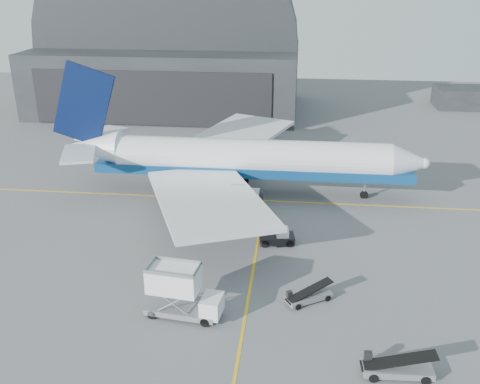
# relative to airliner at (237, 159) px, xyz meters

# --- Properties ---
(ground) EXTENTS (200.00, 200.00, 0.00)m
(ground) POSITION_rel_airliner_xyz_m (3.61, -22.13, -4.47)
(ground) COLOR #565659
(ground) RESTS_ON ground
(taxi_lines) EXTENTS (80.00, 42.12, 0.02)m
(taxi_lines) POSITION_rel_airliner_xyz_m (3.61, -9.46, -4.46)
(taxi_lines) COLOR gold
(taxi_lines) RESTS_ON ground
(hangar) EXTENTS (50.00, 28.30, 28.00)m
(hangar) POSITION_rel_airliner_xyz_m (-18.39, 42.81, 5.08)
(hangar) COLOR black
(hangar) RESTS_ON ground
(distant_bldg_a) EXTENTS (14.00, 8.00, 4.00)m
(distant_bldg_a) POSITION_rel_airliner_xyz_m (41.61, 49.87, -4.47)
(distant_bldg_a) COLOR black
(distant_bldg_a) RESTS_ON ground
(airliner) EXTENTS (45.49, 44.11, 15.96)m
(airliner) POSITION_rel_airliner_xyz_m (0.00, 0.00, 0.00)
(airliner) COLOR white
(airliner) RESTS_ON ground
(catering_truck) EXTENTS (6.31, 2.98, 4.18)m
(catering_truck) POSITION_rel_airliner_xyz_m (-1.46, -25.84, -2.35)
(catering_truck) COLOR slate
(catering_truck) RESTS_ON ground
(pushback_tug) EXTENTS (3.74, 2.50, 1.62)m
(pushback_tug) POSITION_rel_airliner_xyz_m (5.62, -12.71, -3.86)
(pushback_tug) COLOR black
(pushback_tug) RESTS_ON ground
(belt_loader_a) EXTENTS (4.06, 3.21, 1.60)m
(belt_loader_a) POSITION_rel_airliner_xyz_m (8.61, -22.82, -3.97)
(belt_loader_a) COLOR slate
(belt_loader_a) RESTS_ON ground
(belt_loader_b) EXTENTS (5.05, 1.95, 1.91)m
(belt_loader_b) POSITION_rel_airliner_xyz_m (14.50, -31.00, -3.88)
(belt_loader_b) COLOR slate
(belt_loader_b) RESTS_ON ground
(traffic_cone) EXTENTS (0.32, 0.32, 0.47)m
(traffic_cone) POSITION_rel_airliner_xyz_m (8.02, -23.59, -4.24)
(traffic_cone) COLOR #FF4D08
(traffic_cone) RESTS_ON ground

